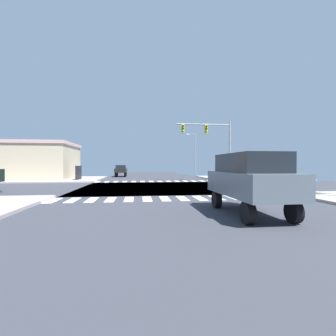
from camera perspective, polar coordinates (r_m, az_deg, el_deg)
The scene contains 10 objects.
ground at distance 21.23m, azimuth -0.84°, elevation -4.48°, with size 90.00×90.00×0.05m.
sidewalk_corner_ne at distance 36.42m, azimuth 17.84°, elevation -2.19°, with size 12.00×12.00×0.14m.
sidewalk_corner_nw at distance 34.78m, azimuth -24.96°, elevation -2.36°, with size 12.00×12.00×0.14m.
crosswalk_near at distance 14.00m, azimuth 1.34°, elevation -7.06°, with size 13.50×2.00×0.01m.
crosswalk_far at distance 28.46m, azimuth -2.90°, elevation -3.10°, with size 13.50×2.00×0.01m.
traffic_signal_mast at distance 29.67m, azimuth 9.68°, elevation 7.13°, with size 6.58×0.55×7.07m.
street_lamp at distance 43.09m, azimuth 6.03°, elevation 4.09°, with size 1.78×0.32×7.34m.
bank_building at distance 37.22m, azimuth -30.18°, elevation 1.41°, with size 13.81×8.96×4.81m.
sedan_farside_1 at distance 40.50m, azimuth -10.83°, elevation -0.40°, with size 1.80×4.30×1.88m.
suv_trailing_3 at distance 9.96m, azimuth 18.32°, elevation -2.22°, with size 1.96×4.60×2.34m.
Camera 1 is at (-2.25, -21.02, 1.90)m, focal length 26.32 mm.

